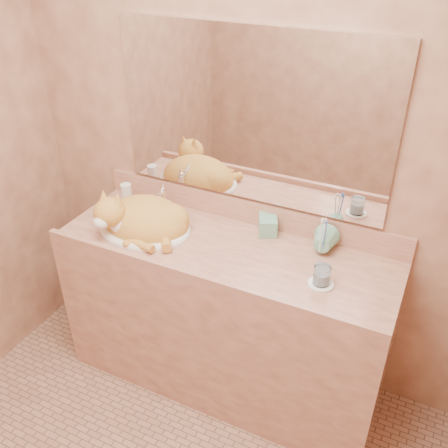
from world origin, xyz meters
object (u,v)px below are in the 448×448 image
at_px(cat, 141,218).
at_px(water_glass, 322,275).
at_px(toothbrush_cup, 321,248).
at_px(soap_dispenser, 269,222).
at_px(vanity_counter, 224,317).
at_px(sink_basin, 144,216).

bearing_deg(cat, water_glass, -5.78).
bearing_deg(toothbrush_cup, soap_dispenser, 171.49).
bearing_deg(vanity_counter, water_glass, -7.88).
height_order(soap_dispenser, water_glass, soap_dispenser).
relative_size(toothbrush_cup, water_glass, 1.42).
bearing_deg(water_glass, soap_dispenser, 145.00).
height_order(sink_basin, cat, cat).
bearing_deg(toothbrush_cup, water_glass, -72.88).
distance_m(vanity_counter, soap_dispenser, 0.57).
relative_size(vanity_counter, sink_basin, 3.47).
bearing_deg(soap_dispenser, vanity_counter, -157.61).
relative_size(cat, toothbrush_cup, 3.63).
bearing_deg(cat, soap_dispenser, 14.92).
bearing_deg(cat, sink_basin, 72.16).
bearing_deg(toothbrush_cup, sink_basin, -170.49).
bearing_deg(cat, vanity_counter, 1.02).
distance_m(sink_basin, toothbrush_cup, 0.86).
relative_size(vanity_counter, toothbrush_cup, 13.48).
distance_m(sink_basin, cat, 0.02).
xyz_separation_m(sink_basin, water_glass, (0.90, -0.05, -0.02)).
height_order(cat, water_glass, cat).
bearing_deg(water_glass, vanity_counter, 172.12).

